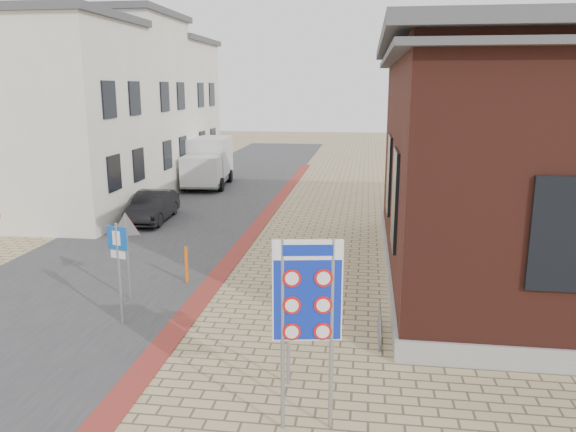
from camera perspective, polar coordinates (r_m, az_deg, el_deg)
The scene contains 14 objects.
ground at distance 11.34m, azimuth -4.57°, elevation -15.91°, with size 120.00×120.00×0.00m, color tan.
road_strip at distance 26.43m, azimuth -9.22°, elevation 0.91°, with size 7.00×60.00×0.02m, color #38383A.
curb_strip at distance 20.85m, azimuth -4.03°, elevation -2.20°, with size 0.60×40.00×0.02m, color maroon.
townhouse_near at distance 25.43m, azimuth -23.69°, elevation 8.99°, with size 7.40×6.40×8.30m.
townhouse_mid at distance 30.69m, azimuth -17.89°, elevation 10.70°, with size 7.40×6.40×9.10m.
townhouse_far at distance 36.20m, azimuth -13.70°, elevation 10.58°, with size 7.40×6.40×8.30m.
bike_rack at distance 12.98m, azimuth 9.30°, elevation -10.86°, with size 0.08×1.80×0.60m.
sedan at distance 23.94m, azimuth -13.60°, elevation 0.95°, with size 1.32×3.78×1.24m, color black.
box_truck at distance 31.78m, azimuth -8.11°, elevation 5.47°, with size 2.50×5.24×2.66m.
border_sign at distance 8.80m, azimuth 1.99°, elevation -7.97°, with size 1.09×0.23×3.22m.
essen_sign at distance 10.42m, azimuth 0.02°, elevation -9.74°, with size 0.56×0.27×2.21m.
parking_sign at distance 13.49m, azimuth -16.86°, elevation -3.96°, with size 0.53×0.19×2.46m.
yield_sign at distance 14.96m, azimuth -16.10°, elevation -1.90°, with size 0.79×0.33×2.32m.
bollard at distance 16.27m, azimuth -10.28°, elevation -4.91°, with size 0.10×0.10×1.06m, color orange.
Camera 1 is at (2.23, -9.68, 5.48)m, focal length 35.00 mm.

